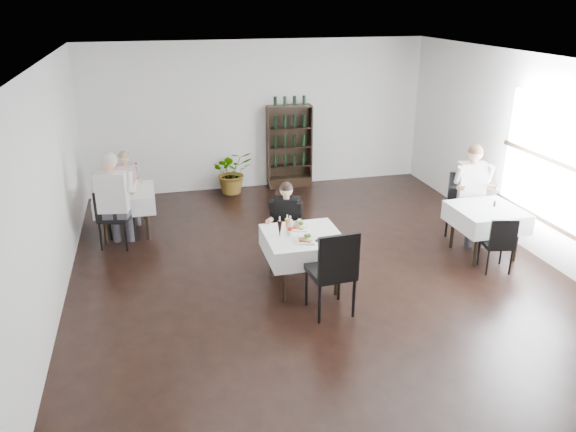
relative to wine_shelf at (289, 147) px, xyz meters
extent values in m
plane|color=black|center=(-0.60, -4.31, -0.85)|extent=(9.00, 9.00, 0.00)
plane|color=white|center=(-0.60, -4.31, 2.15)|extent=(9.00, 9.00, 0.00)
plane|color=white|center=(-0.60, 0.19, 0.65)|extent=(7.00, 0.00, 7.00)
plane|color=white|center=(-0.60, -8.81, 0.65)|extent=(7.00, 0.00, 7.00)
plane|color=white|center=(-4.10, -4.31, 0.65)|extent=(0.00, 9.00, 9.00)
plane|color=white|center=(2.90, -4.31, 0.65)|extent=(0.00, 9.00, 9.00)
cube|color=white|center=(2.88, -4.31, 0.70)|extent=(0.03, 2.20, 1.80)
cube|color=black|center=(2.86, -4.31, -0.22)|extent=(0.05, 2.30, 0.06)
cube|color=black|center=(0.00, 0.01, -0.75)|extent=(0.90, 0.28, 0.20)
cylinder|color=black|center=(-1.27, -4.68, -0.49)|extent=(0.06, 0.06, 0.71)
cylinder|color=black|center=(-1.27, -3.95, -0.49)|extent=(0.06, 0.06, 0.71)
cylinder|color=black|center=(-0.53, -4.68, -0.49)|extent=(0.06, 0.06, 0.71)
cylinder|color=black|center=(-0.53, -3.95, -0.49)|extent=(0.06, 0.06, 0.71)
cube|color=black|center=(-0.90, -4.31, -0.12)|extent=(0.85, 0.85, 0.04)
cube|color=white|center=(-0.90, -4.31, -0.23)|extent=(1.03, 1.03, 0.30)
cylinder|color=black|center=(-3.64, -2.15, -0.49)|extent=(0.06, 0.06, 0.71)
cylinder|color=black|center=(-3.64, -1.47, -0.49)|extent=(0.06, 0.06, 0.71)
cylinder|color=black|center=(-2.96, -2.15, -0.49)|extent=(0.06, 0.06, 0.71)
cylinder|color=black|center=(-2.96, -1.47, -0.49)|extent=(0.06, 0.06, 0.71)
cube|color=black|center=(-3.30, -1.81, -0.12)|extent=(0.80, 0.80, 0.04)
cube|color=white|center=(-3.30, -1.81, -0.23)|extent=(0.98, 0.98, 0.30)
cylinder|color=black|center=(1.76, -4.35, -0.49)|extent=(0.06, 0.06, 0.71)
cylinder|color=black|center=(1.76, -3.67, -0.49)|extent=(0.06, 0.06, 0.71)
cylinder|color=black|center=(2.44, -4.35, -0.49)|extent=(0.06, 0.06, 0.71)
cylinder|color=black|center=(2.44, -3.67, -0.49)|extent=(0.06, 0.06, 0.71)
cube|color=black|center=(2.10, -4.01, -0.12)|extent=(0.80, 0.80, 0.04)
cube|color=white|center=(2.10, -4.01, -0.23)|extent=(0.98, 0.98, 0.30)
imported|color=#23541D|center=(-1.23, -0.14, -0.40)|extent=(0.86, 0.76, 0.90)
cylinder|color=black|center=(-1.08, -3.80, -0.62)|extent=(0.04, 0.04, 0.45)
cylinder|color=black|center=(-1.11, -3.41, -0.62)|extent=(0.04, 0.04, 0.45)
cylinder|color=black|center=(-0.69, -3.76, -0.62)|extent=(0.04, 0.04, 0.45)
cylinder|color=black|center=(-0.72, -3.37, -0.62)|extent=(0.04, 0.04, 0.45)
cube|color=black|center=(-0.90, -3.58, -0.37)|extent=(0.48, 0.48, 0.07)
cube|color=black|center=(-0.91, -3.38, -0.10)|extent=(0.45, 0.08, 0.49)
cylinder|color=black|center=(-0.54, -4.81, -0.58)|extent=(0.04, 0.04, 0.53)
cylinder|color=black|center=(-0.50, -5.27, -0.58)|extent=(0.04, 0.04, 0.53)
cylinder|color=black|center=(-1.00, -4.85, -0.58)|extent=(0.04, 0.04, 0.53)
cylinder|color=black|center=(-0.96, -5.31, -0.58)|extent=(0.04, 0.04, 0.53)
cube|color=black|center=(-0.75, -5.06, -0.28)|extent=(0.57, 0.57, 0.08)
cube|color=black|center=(-0.73, -5.30, 0.03)|extent=(0.53, 0.10, 0.57)
cylinder|color=black|center=(-3.38, -1.29, -0.63)|extent=(0.03, 0.03, 0.43)
cylinder|color=black|center=(-3.47, -0.92, -0.63)|extent=(0.03, 0.03, 0.43)
cylinder|color=black|center=(-3.01, -1.20, -0.63)|extent=(0.03, 0.03, 0.43)
cylinder|color=black|center=(-3.10, -0.83, -0.63)|extent=(0.03, 0.03, 0.43)
cube|color=black|center=(-3.24, -1.06, -0.38)|extent=(0.52, 0.52, 0.07)
cube|color=black|center=(-3.29, -0.87, -0.13)|extent=(0.43, 0.15, 0.47)
cylinder|color=black|center=(-3.18, -2.17, -0.61)|extent=(0.04, 0.04, 0.47)
cylinder|color=black|center=(-3.31, -2.55, -0.61)|extent=(0.04, 0.04, 0.47)
cylinder|color=black|center=(-3.57, -2.04, -0.61)|extent=(0.04, 0.04, 0.47)
cylinder|color=black|center=(-3.70, -2.42, -0.61)|extent=(0.04, 0.04, 0.47)
cube|color=black|center=(-3.44, -2.30, -0.34)|extent=(0.60, 0.60, 0.07)
cube|color=black|center=(-3.51, -2.50, -0.07)|extent=(0.46, 0.20, 0.51)
cylinder|color=black|center=(1.76, -3.68, -0.59)|extent=(0.04, 0.04, 0.51)
cylinder|color=black|center=(1.90, -3.26, -0.59)|extent=(0.04, 0.04, 0.51)
cylinder|color=black|center=(2.18, -3.82, -0.59)|extent=(0.04, 0.04, 0.51)
cylinder|color=black|center=(2.32, -3.40, -0.59)|extent=(0.04, 0.04, 0.51)
cube|color=black|center=(2.04, -3.54, -0.30)|extent=(0.65, 0.65, 0.08)
cube|color=black|center=(2.11, -3.32, 0.00)|extent=(0.50, 0.21, 0.56)
cylinder|color=black|center=(2.17, -4.40, -0.65)|extent=(0.03, 0.03, 0.39)
cylinder|color=black|center=(2.10, -4.74, -0.65)|extent=(0.03, 0.03, 0.39)
cylinder|color=black|center=(1.83, -4.34, -0.65)|extent=(0.03, 0.03, 0.39)
cylinder|color=black|center=(1.77, -4.67, -0.65)|extent=(0.03, 0.03, 0.39)
cube|color=black|center=(1.97, -4.54, -0.43)|extent=(0.46, 0.46, 0.06)
cube|color=black|center=(1.94, -4.71, -0.20)|extent=(0.39, 0.12, 0.43)
cube|color=#3A3A41|center=(-1.10, -3.72, -0.34)|extent=(0.26, 0.40, 0.13)
cylinder|color=#3A3A41|center=(-1.17, -3.87, -0.63)|extent=(0.10, 0.10, 0.44)
cube|color=#3A3A41|center=(-0.94, -3.79, -0.34)|extent=(0.26, 0.40, 0.13)
cylinder|color=#3A3A41|center=(-1.00, -3.94, -0.63)|extent=(0.10, 0.10, 0.44)
cube|color=black|center=(-0.96, -3.59, -0.04)|extent=(0.41, 0.32, 0.50)
cylinder|color=#DCAD89|center=(-1.24, -3.74, -0.06)|extent=(0.17, 0.29, 0.14)
cylinder|color=#DCAD89|center=(-0.86, -3.90, -0.06)|extent=(0.17, 0.29, 0.14)
sphere|color=#DCAD89|center=(-0.96, -3.61, 0.34)|extent=(0.19, 0.19, 0.19)
sphere|color=black|center=(-0.96, -3.61, 0.36)|extent=(0.19, 0.19, 0.19)
cube|color=#3A3A41|center=(-3.34, -1.33, -0.35)|extent=(0.19, 0.39, 0.12)
cylinder|color=#3A3A41|center=(-3.31, -1.49, -0.63)|extent=(0.10, 0.10, 0.44)
cube|color=#3A3A41|center=(-3.16, -1.30, -0.35)|extent=(0.19, 0.39, 0.12)
cylinder|color=#3A3A41|center=(-3.13, -1.46, -0.63)|extent=(0.10, 0.10, 0.44)
cube|color=#CAA6AC|center=(-3.28, -1.15, -0.05)|extent=(0.38, 0.26, 0.49)
cylinder|color=#DCAD89|center=(-3.44, -1.42, -0.07)|extent=(0.12, 0.28, 0.14)
cylinder|color=#DCAD89|center=(-3.03, -1.35, -0.07)|extent=(0.12, 0.28, 0.14)
sphere|color=#DCAD89|center=(-3.27, -1.17, 0.32)|extent=(0.19, 0.19, 0.19)
sphere|color=olive|center=(-3.27, -1.17, 0.35)|extent=(0.19, 0.19, 0.19)
cube|color=#3A3A41|center=(-3.28, -2.36, -0.22)|extent=(0.24, 0.49, 0.16)
cylinder|color=#3A3A41|center=(-3.25, -2.16, -0.57)|extent=(0.12, 0.12, 0.55)
cube|color=#3A3A41|center=(-3.51, -2.32, -0.22)|extent=(0.24, 0.49, 0.16)
cylinder|color=#3A3A41|center=(-3.47, -2.12, -0.57)|extent=(0.12, 0.12, 0.55)
cube|color=silver|center=(-3.43, -2.55, 0.16)|extent=(0.49, 0.32, 0.62)
cylinder|color=#DCAD89|center=(-3.12, -2.30, 0.13)|extent=(0.15, 0.36, 0.17)
cylinder|color=#DCAD89|center=(-3.63, -2.21, 0.13)|extent=(0.15, 0.36, 0.17)
sphere|color=#DCAD89|center=(-3.43, -2.53, 0.63)|extent=(0.24, 0.24, 0.24)
sphere|color=beige|center=(-3.43, -2.53, 0.66)|extent=(0.24, 0.24, 0.24)
cube|color=#3A3A41|center=(2.07, -3.52, -0.23)|extent=(0.23, 0.48, 0.15)
cylinder|color=#3A3A41|center=(2.04, -3.71, -0.58)|extent=(0.12, 0.12, 0.54)
cube|color=#3A3A41|center=(2.29, -3.55, -0.23)|extent=(0.23, 0.48, 0.15)
cylinder|color=#3A3A41|center=(2.26, -3.75, -0.58)|extent=(0.12, 0.12, 0.54)
cube|color=silver|center=(2.21, -3.33, 0.14)|extent=(0.47, 0.31, 0.61)
cylinder|color=#DCAD89|center=(1.91, -3.58, 0.11)|extent=(0.14, 0.35, 0.17)
cylinder|color=#DCAD89|center=(2.42, -3.66, 0.11)|extent=(0.14, 0.35, 0.17)
sphere|color=#DCAD89|center=(2.21, -3.35, 0.60)|extent=(0.23, 0.23, 0.23)
sphere|color=brown|center=(2.21, -3.35, 0.63)|extent=(0.23, 0.23, 0.23)
cube|color=white|center=(-0.92, -4.08, -0.07)|extent=(0.35, 0.35, 0.02)
cube|color=#582D19|center=(-0.95, -4.10, -0.04)|extent=(0.12, 0.10, 0.03)
sphere|color=#377D21|center=(-0.85, -4.03, -0.02)|extent=(0.07, 0.07, 0.07)
cube|color=#976944|center=(-0.89, -4.14, -0.05)|extent=(0.13, 0.12, 0.02)
cube|color=white|center=(-0.93, -4.52, -0.07)|extent=(0.34, 0.34, 0.02)
cube|color=#582D19|center=(-0.97, -4.54, -0.04)|extent=(0.12, 0.10, 0.03)
sphere|color=#377D21|center=(-0.87, -4.48, -0.03)|extent=(0.06, 0.06, 0.06)
cube|color=#976944|center=(-0.91, -4.59, -0.05)|extent=(0.12, 0.12, 0.02)
cone|color=black|center=(-1.23, -4.32, 0.04)|extent=(0.07, 0.07, 0.24)
cylinder|color=silver|center=(-1.23, -4.32, 0.19)|extent=(0.02, 0.02, 0.06)
cone|color=gold|center=(-1.11, -4.27, 0.04)|extent=(0.07, 0.07, 0.23)
cylinder|color=silver|center=(-1.11, -4.27, 0.19)|extent=(0.02, 0.02, 0.06)
cylinder|color=silver|center=(-1.07, -4.26, 0.03)|extent=(0.06, 0.06, 0.22)
cylinder|color=red|center=(-1.07, -4.26, 0.02)|extent=(0.07, 0.07, 0.05)
cylinder|color=silver|center=(-1.07, -4.26, 0.17)|extent=(0.03, 0.03, 0.05)
cube|color=black|center=(-0.70, -4.57, -0.07)|extent=(0.23, 0.21, 0.01)
cylinder|color=silver|center=(-0.72, -4.57, -0.06)|extent=(0.09, 0.20, 0.01)
cylinder|color=silver|center=(-0.68, -4.57, -0.06)|extent=(0.10, 0.20, 0.01)
cylinder|color=black|center=(2.24, -3.98, -0.03)|extent=(0.04, 0.04, 0.09)
camera|label=1|loc=(-2.80, -11.03, 2.95)|focal=35.00mm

